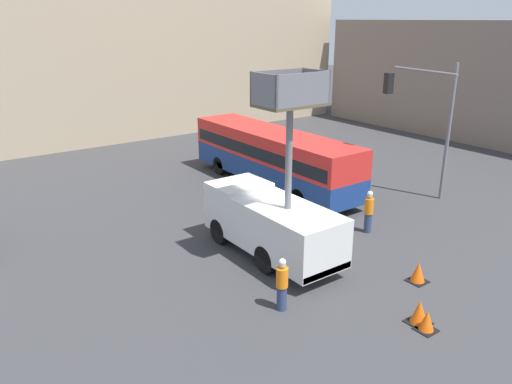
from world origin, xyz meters
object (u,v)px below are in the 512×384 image
(traffic_cone_near_truck, at_px, (418,273))
(traffic_cone_mid_road, at_px, (427,321))
(utility_truck, at_px, (271,219))
(traffic_light_pole, at_px, (430,111))
(city_bus, at_px, (273,154))
(road_worker_directing, at_px, (369,212))
(road_worker_near_truck, at_px, (282,285))
(traffic_cone_far_side, at_px, (419,312))

(traffic_cone_near_truck, bearing_deg, traffic_cone_mid_road, -138.30)
(utility_truck, bearing_deg, traffic_cone_near_truck, -57.91)
(utility_truck, bearing_deg, traffic_light_pole, 1.87)
(city_bus, bearing_deg, utility_truck, 130.46)
(road_worker_directing, height_order, traffic_cone_mid_road, road_worker_directing)
(road_worker_near_truck, xyz_separation_m, traffic_cone_far_side, (2.87, -3.02, -0.52))
(road_worker_near_truck, distance_m, traffic_cone_near_truck, 5.17)
(traffic_cone_near_truck, bearing_deg, road_worker_directing, 65.16)
(utility_truck, relative_size, traffic_light_pole, 1.05)
(utility_truck, relative_size, traffic_cone_mid_road, 10.71)
(road_worker_near_truck, distance_m, traffic_cone_far_side, 4.20)
(utility_truck, height_order, traffic_light_pole, utility_truck)
(traffic_cone_near_truck, height_order, traffic_cone_mid_road, traffic_cone_near_truck)
(utility_truck, distance_m, road_worker_near_truck, 3.86)
(road_worker_directing, bearing_deg, traffic_cone_mid_road, -92.16)
(traffic_light_pole, bearing_deg, traffic_cone_mid_road, -142.37)
(traffic_light_pole, bearing_deg, road_worker_near_truck, -163.24)
(road_worker_near_truck, bearing_deg, traffic_cone_far_side, 61.82)
(traffic_cone_mid_road, bearing_deg, traffic_light_pole, 37.63)
(road_worker_near_truck, relative_size, road_worker_directing, 0.95)
(traffic_cone_far_side, bearing_deg, city_bus, 70.99)
(traffic_cone_near_truck, bearing_deg, traffic_cone_far_side, -142.44)
(city_bus, xyz_separation_m, road_worker_directing, (-0.53, -7.33, -0.86))
(road_worker_directing, relative_size, traffic_cone_mid_road, 2.83)
(city_bus, height_order, road_worker_near_truck, city_bus)
(traffic_cone_far_side, bearing_deg, road_worker_directing, 54.87)
(road_worker_near_truck, distance_m, road_worker_directing, 7.24)
(road_worker_near_truck, distance_m, traffic_cone_mid_road, 4.39)
(utility_truck, xyz_separation_m, traffic_cone_mid_road, (0.70, -6.59, -1.22))
(utility_truck, relative_size, traffic_cone_near_truck, 9.58)
(traffic_light_pole, bearing_deg, utility_truck, -178.13)
(traffic_cone_mid_road, relative_size, traffic_cone_far_side, 0.87)
(city_bus, bearing_deg, traffic_cone_mid_road, 149.75)
(city_bus, height_order, road_worker_directing, city_bus)
(city_bus, relative_size, traffic_cone_mid_road, 17.48)
(city_bus, distance_m, road_worker_near_truck, 12.32)
(traffic_light_pole, distance_m, road_worker_directing, 6.20)
(utility_truck, height_order, traffic_cone_far_side, utility_truck)
(utility_truck, relative_size, city_bus, 0.61)
(utility_truck, relative_size, road_worker_directing, 3.78)
(road_worker_directing, height_order, traffic_cone_far_side, road_worker_directing)
(traffic_cone_mid_road, bearing_deg, road_worker_near_truck, 128.96)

